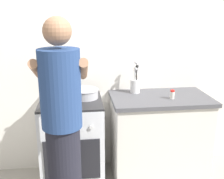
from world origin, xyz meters
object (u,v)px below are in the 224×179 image
(pot, at_px, (56,95))
(mixing_bowl, at_px, (85,93))
(spice_bottle, at_px, (172,94))
(person, at_px, (63,131))
(utensil_crock, at_px, (135,83))
(stove_range, at_px, (73,142))

(pot, xyz_separation_m, mixing_bowl, (0.28, 0.05, -0.01))
(spice_bottle, distance_m, person, 1.17)
(mixing_bowl, bearing_deg, spice_bottle, -8.80)
(pot, distance_m, spice_bottle, 1.13)
(mixing_bowl, relative_size, utensil_crock, 0.82)
(stove_range, relative_size, utensil_crock, 2.68)
(spice_bottle, height_order, person, person)
(person, bearing_deg, pot, 98.42)
(pot, relative_size, person, 0.15)
(mixing_bowl, distance_m, utensil_crock, 0.55)
(stove_range, height_order, pot, pot)
(pot, bearing_deg, utensil_crock, 11.84)
(pot, distance_m, person, 0.63)
(mixing_bowl, bearing_deg, utensil_crock, 12.65)
(spice_bottle, bearing_deg, pot, 175.91)
(utensil_crock, bearing_deg, mixing_bowl, -167.35)
(utensil_crock, bearing_deg, person, -132.42)
(stove_range, height_order, mixing_bowl, mixing_bowl)
(spice_bottle, bearing_deg, person, -152.70)
(stove_range, distance_m, spice_bottle, 1.11)
(stove_range, distance_m, pot, 0.53)
(spice_bottle, bearing_deg, mixing_bowl, 171.20)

